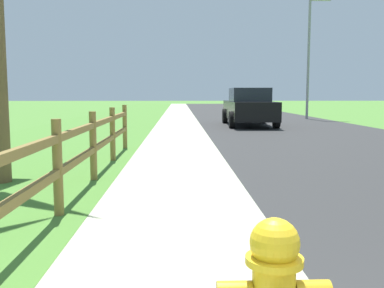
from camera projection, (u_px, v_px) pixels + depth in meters
name	position (u px, v px, depth m)	size (l,w,h in m)	color
ground_plane	(195.00, 118.00, 25.58)	(120.00, 120.00, 0.00)	#4A7E30
road_asphalt	(250.00, 116.00, 27.67)	(7.00, 66.00, 0.01)	#2C2C2C
curb_concrete	(146.00, 116.00, 27.48)	(6.00, 66.00, 0.01)	#B5B697
grass_verge	(122.00, 116.00, 27.43)	(5.00, 66.00, 0.00)	#4A7E30
rail_fence	(78.00, 149.00, 5.96)	(0.11, 10.44, 1.10)	olive
parked_suv_black	(249.00, 107.00, 19.06)	(2.06, 5.01, 1.62)	black
street_lamp	(311.00, 47.00, 23.74)	(1.17, 0.20, 6.54)	gray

